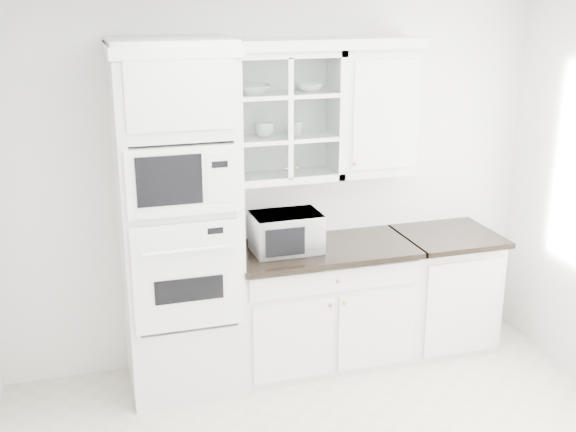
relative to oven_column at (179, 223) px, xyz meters
name	(u,v)px	position (x,y,z in m)	size (l,w,h in m)	color
room_shell	(338,164)	(0.75, -0.99, 0.58)	(4.00, 3.50, 2.70)	white
oven_column	(179,223)	(0.00, 0.00, 0.00)	(0.76, 0.68, 2.40)	silver
base_cabinet_run	(322,304)	(1.03, 0.03, -0.74)	(1.32, 0.67, 0.92)	silver
extra_base_cabinet	(443,288)	(2.03, 0.03, -0.74)	(0.72, 0.67, 0.92)	silver
upper_cabinet_glass	(284,116)	(0.78, 0.17, 0.65)	(0.80, 0.33, 0.90)	silver
upper_cabinet_solid	(374,111)	(1.46, 0.17, 0.65)	(0.55, 0.33, 0.90)	silver
crown_molding	(269,44)	(0.68, 0.14, 1.14)	(2.14, 0.38, 0.07)	white
countertop_microwave	(286,232)	(0.75, 0.02, -0.14)	(0.48, 0.40, 0.28)	white
bowl_a	(252,89)	(0.56, 0.17, 0.84)	(0.24, 0.24, 0.06)	white
bowl_b	(310,87)	(0.97, 0.17, 0.84)	(0.18, 0.18, 0.06)	white
cup_a	(265,130)	(0.65, 0.17, 0.56)	(0.13, 0.13, 0.10)	white
cup_b	(295,128)	(0.87, 0.17, 0.56)	(0.11, 0.11, 0.10)	white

